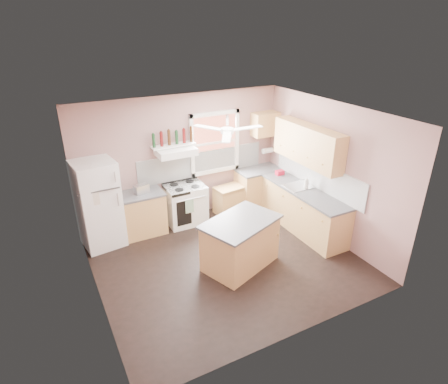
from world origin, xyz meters
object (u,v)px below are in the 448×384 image
stove (186,204)px  cart (229,200)px  refrigerator (98,204)px  toaster (141,189)px  island (240,244)px

stove → cart: 1.05m
refrigerator → cart: 2.87m
toaster → stove: bearing=-11.7°
island → cart: bearing=46.5°
refrigerator → toaster: refrigerator is taller
toaster → cart: size_ratio=0.44×
toaster → stove: toaster is taller
stove → island: (0.26, -1.90, 0.00)m
refrigerator → island: refrigerator is taller
refrigerator → toaster: (0.85, 0.02, 0.13)m
cart → stove: bearing=171.3°
toaster → island: (1.18, -1.88, -0.56)m
refrigerator → toaster: 0.86m
cart → island: bearing=-119.4°
cart → island: island is taller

